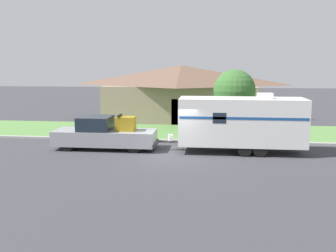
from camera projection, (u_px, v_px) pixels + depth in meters
ground_plane at (173, 156)px, 19.90m from camera, size 120.00×120.00×0.00m
curb_strip at (179, 141)px, 23.56m from camera, size 80.00×0.30×0.14m
lawn_strip at (183, 131)px, 27.15m from camera, size 80.00×7.00×0.03m
house_across_street at (181, 91)px, 32.96m from camera, size 13.66×7.42×4.76m
pickup_truck at (104, 134)px, 21.52m from camera, size 5.93×1.98×2.01m
travel_trailer at (241, 122)px, 20.52m from camera, size 7.94×2.26×3.29m
mailbox at (107, 124)px, 24.58m from camera, size 0.48×0.20×1.24m
tree_in_yard at (234, 91)px, 25.58m from camera, size 2.87×2.87×4.50m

